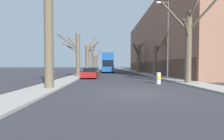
{
  "coord_description": "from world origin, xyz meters",
  "views": [
    {
      "loc": [
        -1.72,
        -9.07,
        1.65
      ],
      "look_at": [
        -0.46,
        22.92,
        0.74
      ],
      "focal_mm": 24.0,
      "sensor_mm": 36.0,
      "label": 1
    }
  ],
  "objects_px": {
    "street_tree_right_1": "(156,58)",
    "parked_car_1": "(94,72)",
    "street_tree_left_0": "(48,31)",
    "street_tree_right_0": "(189,41)",
    "street_tree_left_3": "(93,59)",
    "street_tree_left_2": "(88,57)",
    "street_tree_left_1": "(77,54)",
    "double_decker_bus": "(108,62)",
    "parked_car_0": "(90,73)",
    "lamp_post": "(167,37)",
    "traffic_bollard": "(158,78)",
    "street_tree_left_5": "(97,62)",
    "street_tree_right_2": "(139,58)",
    "street_tree_left_4": "(95,62)"
  },
  "relations": [
    {
      "from": "street_tree_left_5",
      "to": "parked_car_1",
      "type": "relative_size",
      "value": 2.0
    },
    {
      "from": "street_tree_left_2",
      "to": "street_tree_left_5",
      "type": "height_order",
      "value": "street_tree_left_2"
    },
    {
      "from": "street_tree_left_3",
      "to": "street_tree_right_2",
      "type": "bearing_deg",
      "value": -42.73
    },
    {
      "from": "street_tree_left_1",
      "to": "double_decker_bus",
      "type": "bearing_deg",
      "value": 73.09
    },
    {
      "from": "street_tree_left_1",
      "to": "parked_car_1",
      "type": "height_order",
      "value": "street_tree_left_1"
    },
    {
      "from": "parked_car_0",
      "to": "parked_car_1",
      "type": "bearing_deg",
      "value": 90.0
    },
    {
      "from": "street_tree_left_2",
      "to": "street_tree_right_0",
      "type": "bearing_deg",
      "value": -60.13
    },
    {
      "from": "double_decker_bus",
      "to": "traffic_bollard",
      "type": "distance_m",
      "value": 24.74
    },
    {
      "from": "street_tree_right_2",
      "to": "street_tree_right_0",
      "type": "bearing_deg",
      "value": -89.75
    },
    {
      "from": "street_tree_left_3",
      "to": "street_tree_right_2",
      "type": "relative_size",
      "value": 1.21
    },
    {
      "from": "street_tree_left_1",
      "to": "street_tree_left_3",
      "type": "xyz_separation_m",
      "value": [
        0.3,
        22.0,
        0.37
      ]
    },
    {
      "from": "street_tree_left_3",
      "to": "parked_car_1",
      "type": "xyz_separation_m",
      "value": [
        1.84,
        -18.36,
        -3.13
      ]
    },
    {
      "from": "street_tree_right_2",
      "to": "parked_car_0",
      "type": "relative_size",
      "value": 1.5
    },
    {
      "from": "double_decker_bus",
      "to": "street_tree_left_3",
      "type": "bearing_deg",
      "value": 123.47
    },
    {
      "from": "traffic_bollard",
      "to": "parked_car_1",
      "type": "bearing_deg",
      "value": 118.8
    },
    {
      "from": "street_tree_left_3",
      "to": "parked_car_1",
      "type": "height_order",
      "value": "street_tree_left_3"
    },
    {
      "from": "street_tree_right_2",
      "to": "traffic_bollard",
      "type": "height_order",
      "value": "street_tree_right_2"
    },
    {
      "from": "street_tree_left_3",
      "to": "street_tree_right_1",
      "type": "height_order",
      "value": "street_tree_left_3"
    },
    {
      "from": "traffic_bollard",
      "to": "street_tree_right_2",
      "type": "bearing_deg",
      "value": 82.65
    },
    {
      "from": "street_tree_left_3",
      "to": "double_decker_bus",
      "type": "relative_size",
      "value": 0.74
    },
    {
      "from": "street_tree_left_1",
      "to": "street_tree_left_3",
      "type": "height_order",
      "value": "street_tree_left_3"
    },
    {
      "from": "street_tree_left_5",
      "to": "street_tree_right_2",
      "type": "xyz_separation_m",
      "value": [
        11.3,
        -32.26,
        0.07
      ]
    },
    {
      "from": "double_decker_bus",
      "to": "parked_car_0",
      "type": "xyz_separation_m",
      "value": [
        -2.53,
        -17.22,
        -1.9
      ]
    },
    {
      "from": "street_tree_left_3",
      "to": "street_tree_right_1",
      "type": "distance_m",
      "value": 24.56
    },
    {
      "from": "street_tree_left_2",
      "to": "street_tree_left_3",
      "type": "bearing_deg",
      "value": 89.84
    },
    {
      "from": "street_tree_right_2",
      "to": "parked_car_0",
      "type": "height_order",
      "value": "street_tree_right_2"
    },
    {
      "from": "street_tree_left_1",
      "to": "street_tree_right_0",
      "type": "xyz_separation_m",
      "value": [
        11.75,
        -8.93,
        0.46
      ]
    },
    {
      "from": "street_tree_left_3",
      "to": "street_tree_right_0",
      "type": "distance_m",
      "value": 32.97
    },
    {
      "from": "street_tree_right_0",
      "to": "traffic_bollard",
      "type": "relative_size",
      "value": 7.53
    },
    {
      "from": "street_tree_left_2",
      "to": "double_decker_bus",
      "type": "bearing_deg",
      "value": 44.48
    },
    {
      "from": "street_tree_left_1",
      "to": "street_tree_left_2",
      "type": "bearing_deg",
      "value": 88.59
    },
    {
      "from": "street_tree_left_4",
      "to": "street_tree_right_1",
      "type": "relative_size",
      "value": 1.02
    },
    {
      "from": "street_tree_right_1",
      "to": "parked_car_1",
      "type": "relative_size",
      "value": 1.56
    },
    {
      "from": "street_tree_right_1",
      "to": "lamp_post",
      "type": "bearing_deg",
      "value": -97.11
    },
    {
      "from": "street_tree_left_3",
      "to": "street_tree_left_4",
      "type": "relative_size",
      "value": 1.3
    },
    {
      "from": "street_tree_right_2",
      "to": "double_decker_bus",
      "type": "relative_size",
      "value": 0.61
    },
    {
      "from": "street_tree_left_2",
      "to": "traffic_bollard",
      "type": "bearing_deg",
      "value": -66.29
    },
    {
      "from": "street_tree_left_0",
      "to": "street_tree_right_0",
      "type": "bearing_deg",
      "value": 12.7
    },
    {
      "from": "street_tree_left_2",
      "to": "parked_car_0",
      "type": "distance_m",
      "value": 13.36
    },
    {
      "from": "street_tree_left_3",
      "to": "traffic_bollard",
      "type": "bearing_deg",
      "value": -74.22
    },
    {
      "from": "parked_car_0",
      "to": "lamp_post",
      "type": "distance_m",
      "value": 10.64
    },
    {
      "from": "street_tree_left_3",
      "to": "lamp_post",
      "type": "bearing_deg",
      "value": -68.21
    },
    {
      "from": "street_tree_left_4",
      "to": "street_tree_right_1",
      "type": "xyz_separation_m",
      "value": [
        11.78,
        -31.59,
        -0.15
      ]
    },
    {
      "from": "parked_car_1",
      "to": "street_tree_left_3",
      "type": "bearing_deg",
      "value": 95.74
    },
    {
      "from": "street_tree_right_0",
      "to": "parked_car_1",
      "type": "bearing_deg",
      "value": 127.39
    },
    {
      "from": "parked_car_1",
      "to": "parked_car_0",
      "type": "bearing_deg",
      "value": -90.0
    },
    {
      "from": "parked_car_0",
      "to": "parked_car_1",
      "type": "height_order",
      "value": "parked_car_1"
    },
    {
      "from": "street_tree_right_0",
      "to": "double_decker_bus",
      "type": "height_order",
      "value": "street_tree_right_0"
    },
    {
      "from": "street_tree_left_2",
      "to": "parked_car_0",
      "type": "bearing_deg",
      "value": -81.73
    },
    {
      "from": "street_tree_left_5",
      "to": "parked_car_0",
      "type": "xyz_separation_m",
      "value": [
        1.78,
        -45.6,
        -2.74
      ]
    }
  ]
}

